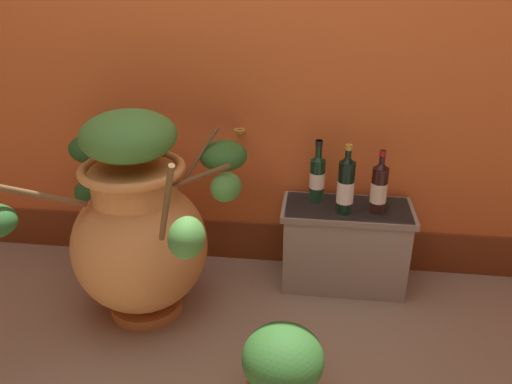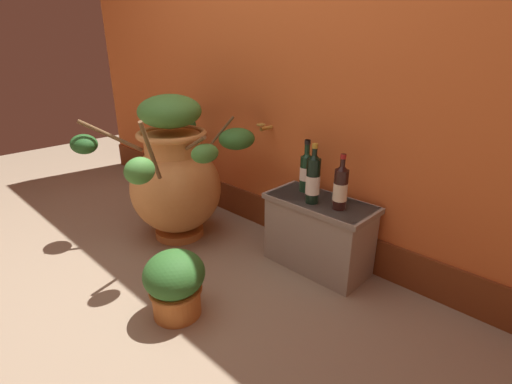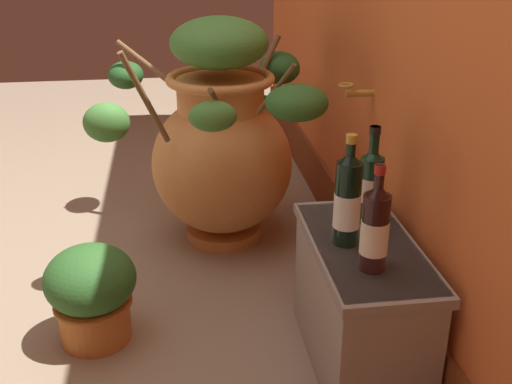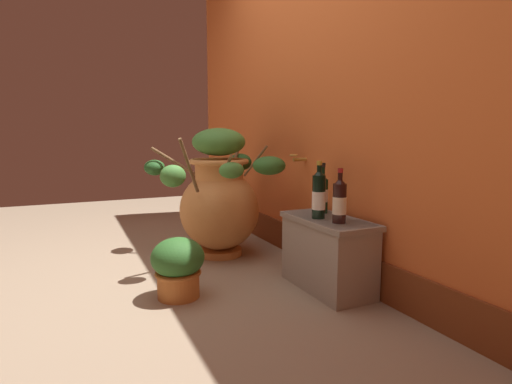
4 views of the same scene
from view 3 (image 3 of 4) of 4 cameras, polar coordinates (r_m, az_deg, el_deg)
The scene contains 7 objects.
ground_plane at distance 2.38m, azimuth -16.65°, elevation -9.75°, with size 7.00×7.00×0.00m, color gray.
terracotta_urn at distance 2.55m, azimuth -3.11°, elevation 4.72°, with size 0.93×0.88×0.94m.
stone_ledge at distance 1.91m, azimuth 9.62°, elevation -9.93°, with size 0.61×0.30×0.42m.
wine_bottle_left at distance 1.75m, azimuth 8.45°, elevation -0.64°, with size 0.08×0.08×0.33m.
wine_bottle_middle at distance 1.64m, azimuth 10.93°, elevation -3.21°, with size 0.07×0.07×0.30m.
wine_bottle_right at distance 1.90m, azimuth 10.57°, elevation 0.88°, with size 0.07×0.07×0.31m.
potted_shrub at distance 2.08m, azimuth -14.93°, elevation -8.90°, with size 0.28×0.29×0.34m.
Camera 3 is at (1.97, 0.41, 1.27)m, focal length 43.34 mm.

